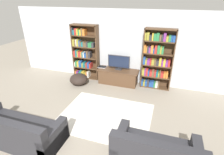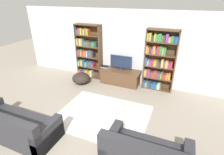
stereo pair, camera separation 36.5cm
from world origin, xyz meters
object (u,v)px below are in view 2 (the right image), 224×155
(television, at_px, (121,62))
(bookshelf_right, at_px, (159,61))
(couch_left_sectional, at_px, (14,126))
(tv_stand, at_px, (120,77))
(beanbag_ottoman, at_px, (81,78))
(bookshelf_left, at_px, (88,52))
(laptop, at_px, (105,67))

(television, bearing_deg, bookshelf_right, 4.42)
(bookshelf_right, distance_m, television, 1.32)
(couch_left_sectional, bearing_deg, bookshelf_right, 53.65)
(tv_stand, bearing_deg, beanbag_ottoman, -158.84)
(bookshelf_left, bearing_deg, laptop, -6.96)
(bookshelf_right, bearing_deg, television, -175.58)
(bookshelf_right, distance_m, laptop, 2.00)
(bookshelf_left, relative_size, bookshelf_right, 1.00)
(bookshelf_left, height_order, bookshelf_right, same)
(bookshelf_right, height_order, beanbag_ottoman, bookshelf_right)
(tv_stand, relative_size, television, 1.85)
(bookshelf_left, height_order, beanbag_ottoman, bookshelf_left)
(laptop, bearing_deg, television, -0.96)
(bookshelf_right, relative_size, television, 2.58)
(laptop, xyz_separation_m, beanbag_ottoman, (-0.71, -0.59, -0.36))
(laptop, bearing_deg, bookshelf_left, 173.04)
(bookshelf_right, xyz_separation_m, television, (-1.30, -0.10, -0.20))
(bookshelf_right, bearing_deg, laptop, -177.36)
(couch_left_sectional, bearing_deg, bookshelf_left, 90.74)
(television, bearing_deg, bookshelf_left, 175.80)
(television, distance_m, laptop, 0.70)
(bookshelf_right, relative_size, tv_stand, 1.40)
(tv_stand, distance_m, beanbag_ottoman, 1.45)
(laptop, height_order, beanbag_ottoman, laptop)
(bookshelf_right, xyz_separation_m, tv_stand, (-1.30, -0.15, -0.76))
(beanbag_ottoman, bearing_deg, bookshelf_left, 93.30)
(television, xyz_separation_m, beanbag_ottoman, (-1.35, -0.58, -0.62))
(couch_left_sectional, relative_size, beanbag_ottoman, 3.21)
(beanbag_ottoman, bearing_deg, couch_left_sectional, -89.86)
(bookshelf_left, xyz_separation_m, tv_stand, (1.39, -0.15, -0.73))
(tv_stand, bearing_deg, couch_left_sectional, -111.38)
(tv_stand, relative_size, beanbag_ottoman, 2.28)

